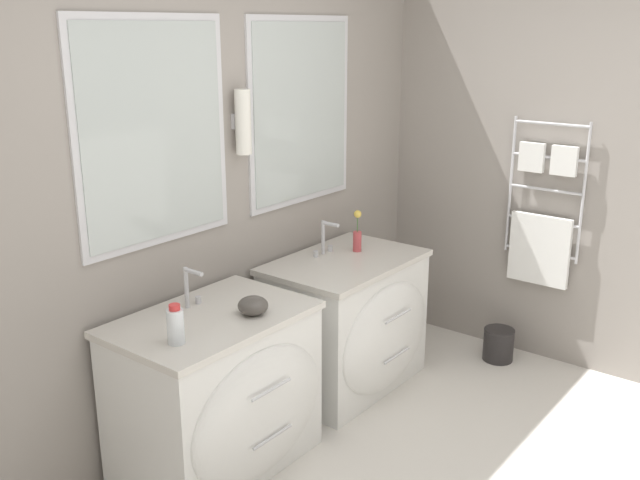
{
  "coord_description": "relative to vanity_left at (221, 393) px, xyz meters",
  "views": [
    {
      "loc": [
        -2.33,
        -1.02,
        2.11
      ],
      "look_at": [
        0.44,
        1.14,
        1.05
      ],
      "focal_mm": 40.0,
      "sensor_mm": 36.0,
      "label": 1
    }
  ],
  "objects": [
    {
      "name": "vanity_right",
      "position": [
        1.07,
        0.0,
        0.0
      ],
      "size": [
        0.96,
        0.69,
        0.8
      ],
      "color": "white",
      "rests_on": "ground_plane"
    },
    {
      "name": "faucet_left",
      "position": [
        0.0,
        0.19,
        0.5
      ],
      "size": [
        0.17,
        0.13,
        0.21
      ],
      "color": "silver",
      "rests_on": "vanity_left"
    },
    {
      "name": "flower_vase",
      "position": [
        1.25,
        0.08,
        0.5
      ],
      "size": [
        0.05,
        0.05,
        0.25
      ],
      "color": "#CC4C51",
      "rests_on": "vanity_right"
    },
    {
      "name": "amenity_bowl",
      "position": [
        0.14,
        -0.1,
        0.44
      ],
      "size": [
        0.15,
        0.15,
        0.09
      ],
      "color": "#4C4742",
      "rests_on": "vanity_left"
    },
    {
      "name": "toiletry_bottle",
      "position": [
        -0.3,
        -0.06,
        0.48
      ],
      "size": [
        0.07,
        0.07,
        0.18
      ],
      "color": "silver",
      "rests_on": "vanity_left"
    },
    {
      "name": "wall_right",
      "position": [
        2.21,
        -0.52,
        0.89
      ],
      "size": [
        0.13,
        3.45,
        2.6
      ],
      "color": "gray",
      "rests_on": "ground_plane"
    },
    {
      "name": "vanity_left",
      "position": [
        0.0,
        0.0,
        0.0
      ],
      "size": [
        0.96,
        0.69,
        0.8
      ],
      "color": "white",
      "rests_on": "ground_plane"
    },
    {
      "name": "waste_bin",
      "position": [
        1.95,
        -0.57,
        -0.29
      ],
      "size": [
        0.2,
        0.2,
        0.21
      ],
      "color": "#282626",
      "rests_on": "ground_plane"
    },
    {
      "name": "wall_back",
      "position": [
        0.21,
        0.4,
        0.91
      ],
      "size": [
        5.57,
        0.16,
        2.6
      ],
      "color": "gray",
      "rests_on": "ground_plane"
    },
    {
      "name": "faucet_right",
      "position": [
        1.07,
        0.19,
        0.5
      ],
      "size": [
        0.17,
        0.13,
        0.21
      ],
      "color": "silver",
      "rests_on": "vanity_right"
    }
  ]
}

